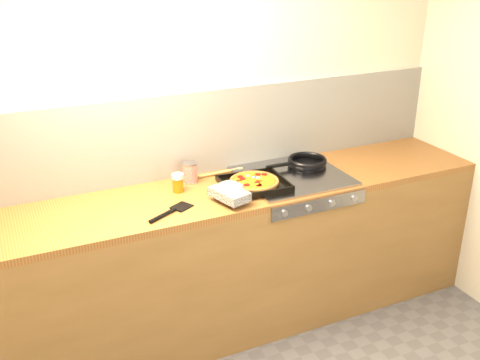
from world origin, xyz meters
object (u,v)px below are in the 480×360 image
pizza_on_tray (247,185)px  juice_glass (178,183)px  frying_pan (306,162)px  tomato_can (190,173)px

pizza_on_tray → juice_glass: 0.38m
frying_pan → juice_glass: (-0.83, -0.01, 0.02)m
tomato_can → juice_glass: (-0.11, -0.10, -0.01)m
tomato_can → juice_glass: size_ratio=1.14×
frying_pan → tomato_can: bearing=173.3°
frying_pan → juice_glass: juice_glass is taller
pizza_on_tray → frying_pan: size_ratio=1.20×
tomato_can → juice_glass: bearing=-138.2°
pizza_on_tray → frying_pan: 0.52m
pizza_on_tray → juice_glass: size_ratio=4.55×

